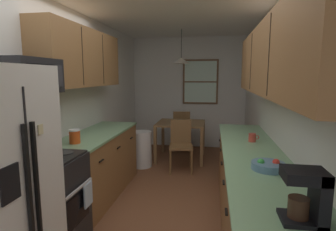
% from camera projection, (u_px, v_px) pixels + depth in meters
% --- Properties ---
extents(ground_plane, '(12.00, 12.00, 0.00)m').
position_uv_depth(ground_plane, '(171.00, 192.00, 3.92)').
color(ground_plane, brown).
extents(wall_left, '(0.10, 9.00, 2.55)m').
position_uv_depth(wall_left, '(81.00, 103.00, 3.95)').
color(wall_left, silver).
rests_on(wall_left, ground).
extents(wall_right, '(0.10, 9.00, 2.55)m').
position_uv_depth(wall_right, '(273.00, 107.00, 3.51)').
color(wall_right, silver).
rests_on(wall_right, ground).
extents(wall_back, '(4.40, 0.10, 2.55)m').
position_uv_depth(wall_back, '(189.00, 93.00, 6.31)').
color(wall_back, silver).
rests_on(wall_back, ground).
extents(ceiling_slab, '(4.40, 9.00, 0.08)m').
position_uv_depth(ceiling_slab, '(171.00, 6.00, 3.54)').
color(ceiling_slab, white).
extents(stove_range, '(0.66, 0.61, 1.10)m').
position_uv_depth(stove_range, '(47.00, 201.00, 2.60)').
color(stove_range, black).
rests_on(stove_range, ground).
extents(microwave_over_range, '(0.39, 0.62, 0.32)m').
position_uv_depth(microwave_over_range, '(27.00, 76.00, 2.44)').
color(microwave_over_range, black).
extents(counter_left, '(0.64, 1.77, 0.90)m').
position_uv_depth(counter_left, '(98.00, 164.00, 3.77)').
color(counter_left, olive).
rests_on(counter_left, ground).
extents(upper_cabinets_left, '(0.33, 1.85, 0.74)m').
position_uv_depth(upper_cabinets_left, '(82.00, 58.00, 3.53)').
color(upper_cabinets_left, olive).
extents(counter_right, '(0.64, 3.33, 0.90)m').
position_uv_depth(counter_right, '(253.00, 197.00, 2.74)').
color(counter_right, olive).
rests_on(counter_right, ground).
extents(upper_cabinets_right, '(0.33, 3.01, 0.66)m').
position_uv_depth(upper_cabinets_right, '(277.00, 59.00, 2.47)').
color(upper_cabinets_right, olive).
extents(dining_table, '(0.93, 0.85, 0.76)m').
position_uv_depth(dining_table, '(181.00, 128.00, 5.36)').
color(dining_table, brown).
rests_on(dining_table, ground).
extents(dining_chair_near, '(0.45, 0.45, 0.90)m').
position_uv_depth(dining_chair_near, '(181.00, 143.00, 4.75)').
color(dining_chair_near, brown).
rests_on(dining_chair_near, ground).
extents(dining_chair_far, '(0.45, 0.45, 0.90)m').
position_uv_depth(dining_chair_far, '(181.00, 129.00, 6.01)').
color(dining_chair_far, brown).
rests_on(dining_chair_far, ground).
extents(pendant_light, '(0.34, 0.34, 0.64)m').
position_uv_depth(pendant_light, '(181.00, 61.00, 5.17)').
color(pendant_light, black).
extents(back_window, '(0.80, 0.05, 1.02)m').
position_uv_depth(back_window, '(200.00, 82.00, 6.16)').
color(back_window, brown).
extents(trash_bin, '(0.35, 0.35, 0.66)m').
position_uv_depth(trash_bin, '(142.00, 149.00, 4.96)').
color(trash_bin, white).
rests_on(trash_bin, ground).
extents(storage_canister, '(0.13, 0.13, 0.16)m').
position_uv_depth(storage_canister, '(75.00, 136.00, 3.11)').
color(storage_canister, '#D84C19').
rests_on(storage_canister, counter_left).
extents(dish_towel, '(0.02, 0.16, 0.24)m').
position_uv_depth(dish_towel, '(88.00, 194.00, 2.69)').
color(dish_towel, silver).
extents(coffee_maker, '(0.22, 0.18, 0.29)m').
position_uv_depth(coffee_maker, '(309.00, 195.00, 1.42)').
color(coffee_maker, black).
rests_on(coffee_maker, counter_right).
extents(mug_by_coffeemaker, '(0.12, 0.09, 0.10)m').
position_uv_depth(mug_by_coffeemaker, '(252.00, 138.00, 3.19)').
color(mug_by_coffeemaker, '#BF3F33').
rests_on(mug_by_coffeemaker, counter_right).
extents(fruit_bowl, '(0.28, 0.28, 0.09)m').
position_uv_depth(fruit_bowl, '(268.00, 165.00, 2.25)').
color(fruit_bowl, '#597F9E').
rests_on(fruit_bowl, counter_right).
extents(table_serving_bowl, '(0.18, 0.18, 0.06)m').
position_uv_depth(table_serving_bowl, '(181.00, 122.00, 5.27)').
color(table_serving_bowl, '#4C7299').
rests_on(table_serving_bowl, dining_table).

